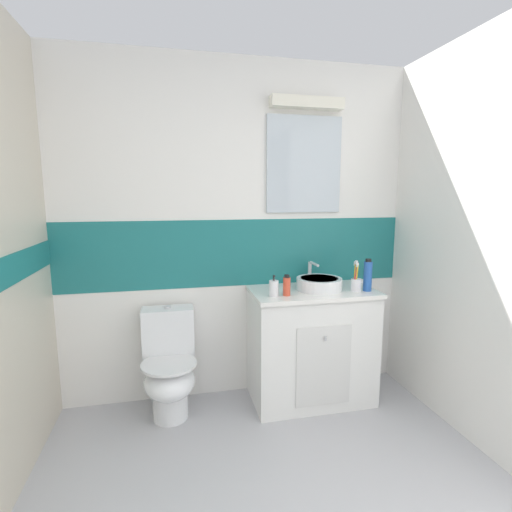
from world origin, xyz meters
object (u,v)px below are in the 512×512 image
Objects in this scene: shampoo_bottle_tall at (368,276)px; toothbrush_cup at (356,283)px; sink_basin at (319,283)px; deodorant_spray_can at (287,286)px; toilet at (169,368)px; soap_dispenser at (274,288)px.

toothbrush_cup is at bearing 171.56° from shampoo_bottle_tall.
sink_basin is 1.61× the size of shampoo_bottle_tall.
sink_basin is 0.26m from toothbrush_cup.
shampoo_bottle_tall is (0.08, -0.01, 0.05)m from toothbrush_cup.
toilet is at bearing 171.64° from deodorant_spray_can.
shampoo_bottle_tall is (1.41, -0.12, 0.61)m from toilet.
sink_basin is at bearing 160.68° from shampoo_bottle_tall.
soap_dispenser is at bearing 179.58° from shampoo_bottle_tall.
sink_basin is 0.30m from deodorant_spray_can.
toothbrush_cup is 0.10m from shampoo_bottle_tall.
toilet is 1.44m from toothbrush_cup.
soap_dispenser is 0.09m from deodorant_spray_can.
deodorant_spray_can is (-0.28, -0.11, 0.02)m from sink_basin.
soap_dispenser reaches higher than deodorant_spray_can.
deodorant_spray_can reaches higher than toilet.
shampoo_bottle_tall reaches higher than toilet.
toothbrush_cup reaches higher than deodorant_spray_can.
shampoo_bottle_tall is (0.60, -0.00, 0.04)m from deodorant_spray_can.
toilet is at bearing 175.28° from toothbrush_cup.
sink_basin is 2.57× the size of deodorant_spray_can.
toothbrush_cup is at bearing -22.73° from sink_basin.
soap_dispenser is (-0.37, -0.11, 0.01)m from sink_basin.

